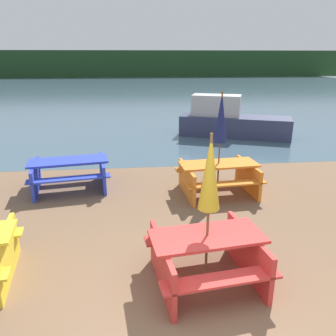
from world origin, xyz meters
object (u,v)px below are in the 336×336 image
Objects in this scene: picnic_table_blue at (69,171)px; boat at (230,121)px; umbrella_gold at (210,174)px; umbrella_navy at (221,118)px; picnic_table_red at (206,254)px; picnic_table_orange at (218,175)px.

boat is (5.45, 5.15, 0.14)m from picnic_table_blue.
boat is at bearing 72.06° from umbrella_gold.
umbrella_navy is 0.53× the size of boat.
boat is at bearing 43.35° from picnic_table_blue.
picnic_table_red is 3.56m from umbrella_navy.
umbrella_gold reaches higher than picnic_table_blue.
picnic_table_blue is 0.93× the size of umbrella_gold.
umbrella_navy reaches higher than picnic_table_orange.
picnic_table_blue is at bearing 124.10° from umbrella_gold.
picnic_table_orange is 3.57m from picnic_table_blue.
boat is at bearing 71.46° from picnic_table_orange.
boat is (2.89, 8.93, -1.05)m from umbrella_gold.
umbrella_gold reaches higher than boat.
umbrella_gold is at bearing 90.00° from picnic_table_red.
umbrella_navy is 3.30m from umbrella_gold.
picnic_table_orange is 0.87× the size of umbrella_gold.
picnic_table_blue is at bearing -115.94° from boat.
umbrella_navy reaches higher than boat.
picnic_table_orange is at bearing -87.83° from boat.
picnic_table_red is at bearing -55.90° from picnic_table_blue.
picnic_table_red is at bearing -106.85° from picnic_table_orange.
picnic_table_blue is 4.72m from umbrella_gold.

